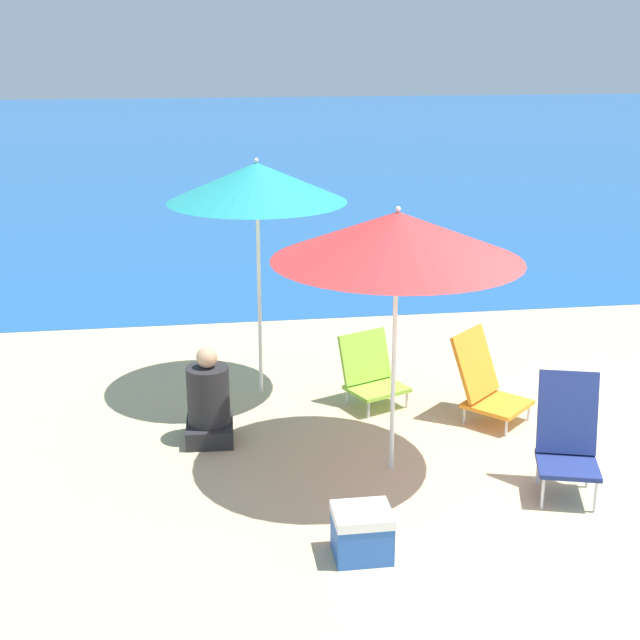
# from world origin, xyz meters

# --- Properties ---
(sea_water) EXTENTS (60.00, 40.00, 0.01)m
(sea_water) POSITION_xyz_m (0.00, 25.03, 0.00)
(sea_water) COLOR #1E5699
(sea_water) RESTS_ON ground
(beach_umbrella_red) EXTENTS (1.90, 1.90, 2.13)m
(beach_umbrella_red) POSITION_xyz_m (-1.91, 1.04, 1.91)
(beach_umbrella_red) COLOR white
(beach_umbrella_red) RESTS_ON ground
(beach_umbrella_teal) EXTENTS (1.65, 1.65, 2.27)m
(beach_umbrella_teal) POSITION_xyz_m (-2.81, 2.78, 2.05)
(beach_umbrella_teal) COLOR white
(beach_umbrella_teal) RESTS_ON ground
(beach_chair_navy) EXTENTS (0.58, 0.65, 0.91)m
(beach_chair_navy) POSITION_xyz_m (-0.68, 0.51, 0.45)
(beach_chair_navy) COLOR silver
(beach_chair_navy) RESTS_ON ground
(beach_chair_orange) EXTENTS (0.79, 0.80, 0.80)m
(beach_chair_orange) POSITION_xyz_m (-0.86, 1.88, 0.35)
(beach_chair_orange) COLOR silver
(beach_chair_orange) RESTS_ON ground
(beach_chair_lime) EXTENTS (0.67, 0.66, 0.67)m
(beach_chair_lime) POSITION_xyz_m (-1.81, 2.38, 0.31)
(beach_chair_lime) COLOR silver
(beach_chair_lime) RESTS_ON ground
(person_seated_near) EXTENTS (0.42, 0.49, 0.85)m
(person_seated_near) POSITION_xyz_m (-3.34, 1.79, 0.33)
(person_seated_near) COLOR #262628
(person_seated_near) RESTS_ON ground
(cooler_box) EXTENTS (0.39, 0.34, 0.34)m
(cooler_box) POSITION_xyz_m (-2.38, -0.16, 0.17)
(cooler_box) COLOR #2859B2
(cooler_box) RESTS_ON ground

